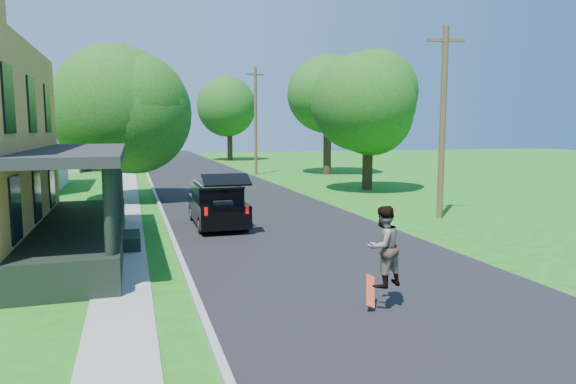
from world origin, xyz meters
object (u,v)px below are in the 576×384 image
object	(u,v)px
skateboarder	(383,246)
tree_right_near	(368,100)
utility_pole_near	(443,121)
black_suv	(217,205)

from	to	relation	value
skateboarder	tree_right_near	distance (m)	21.91
skateboarder	utility_pole_near	size ratio (longest dim) A/B	0.21
black_suv	utility_pole_near	distance (m)	9.78
black_suv	skateboarder	distance (m)	10.39
tree_right_near	skateboarder	bearing A→B (deg)	-114.82
utility_pole_near	black_suv	bearing A→B (deg)	-171.76
skateboarder	tree_right_near	bearing A→B (deg)	-133.89
tree_right_near	utility_pole_near	size ratio (longest dim) A/B	1.11
skateboarder	tree_right_near	world-z (taller)	tree_right_near
black_suv	tree_right_near	size ratio (longest dim) A/B	0.54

